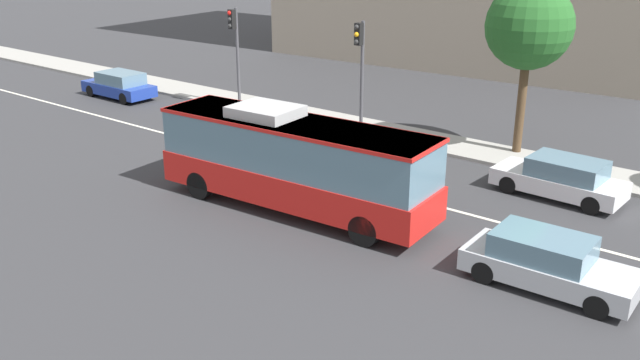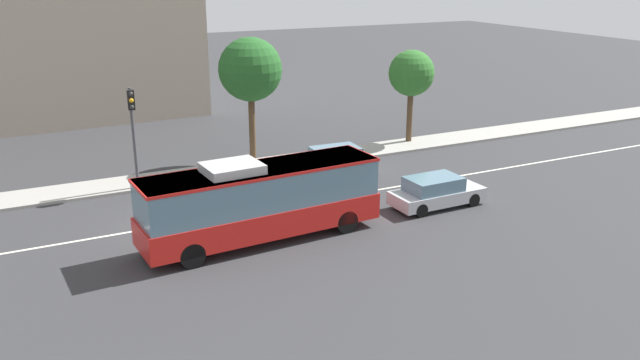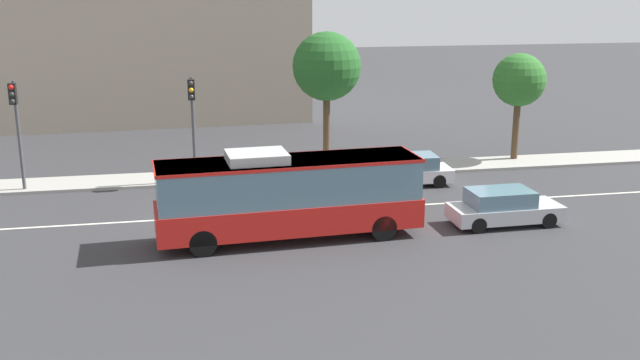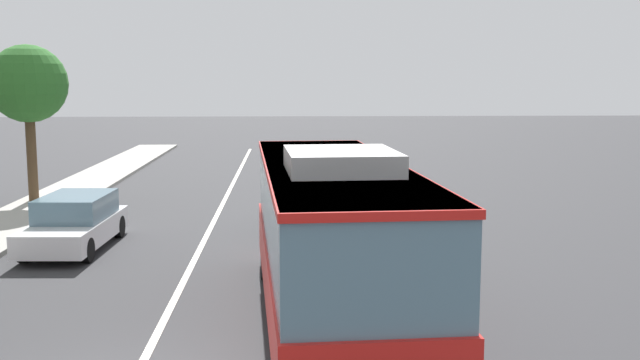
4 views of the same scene
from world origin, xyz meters
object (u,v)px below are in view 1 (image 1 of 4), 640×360
(traffic_light_mid_block, at_px, (235,41))
(street_tree_kerbside_centre, at_px, (529,27))
(sedan_blue, at_px, (119,85))
(sedan_silver, at_px, (547,262))
(traffic_light_near_corner, at_px, (360,59))
(sedan_white, at_px, (561,178))
(transit_bus, at_px, (294,159))

(traffic_light_mid_block, height_order, street_tree_kerbside_centre, street_tree_kerbside_centre)
(sedan_blue, xyz_separation_m, traffic_light_mid_block, (6.82, 2.36, 2.84))
(sedan_silver, bearing_deg, traffic_light_near_corner, 143.54)
(traffic_light_near_corner, xyz_separation_m, traffic_light_mid_block, (-7.92, 0.17, 0.00))
(sedan_blue, distance_m, sedan_white, 24.76)
(sedan_white, relative_size, traffic_light_mid_block, 0.88)
(transit_bus, xyz_separation_m, sedan_white, (6.76, 6.64, -1.09))
(sedan_blue, bearing_deg, traffic_light_near_corner, -171.42)
(sedan_blue, distance_m, traffic_light_mid_block, 7.75)
(traffic_light_near_corner, bearing_deg, street_tree_kerbside_centre, 109.91)
(sedan_silver, relative_size, sedan_white, 0.99)
(sedan_white, bearing_deg, sedan_blue, 3.25)
(sedan_silver, bearing_deg, transit_bus, 178.89)
(sedan_white, bearing_deg, street_tree_kerbside_centre, -46.91)
(sedan_silver, bearing_deg, sedan_white, 105.56)
(street_tree_kerbside_centre, bearing_deg, traffic_light_near_corner, -164.95)
(sedan_silver, height_order, street_tree_kerbside_centre, street_tree_kerbside_centre)
(sedan_silver, distance_m, traffic_light_near_corner, 14.99)
(traffic_light_mid_block, bearing_deg, sedan_white, 87.64)
(sedan_silver, height_order, sedan_white, same)
(sedan_blue, bearing_deg, sedan_white, -179.12)
(sedan_blue, relative_size, street_tree_kerbside_centre, 0.63)
(sedan_silver, height_order, traffic_light_near_corner, traffic_light_near_corner)
(transit_bus, height_order, traffic_light_mid_block, traffic_light_mid_block)
(transit_bus, bearing_deg, street_tree_kerbside_centre, 67.58)
(transit_bus, height_order, sedan_silver, transit_bus)
(sedan_blue, xyz_separation_m, sedan_white, (24.76, 0.31, 0.00))
(sedan_blue, distance_m, street_tree_kerbside_centre, 22.43)
(traffic_light_near_corner, height_order, street_tree_kerbside_centre, street_tree_kerbside_centre)
(sedan_blue, height_order, traffic_light_mid_block, traffic_light_mid_block)
(transit_bus, xyz_separation_m, traffic_light_near_corner, (-3.26, 8.51, 1.75))
(sedan_silver, distance_m, traffic_light_mid_block, 21.92)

